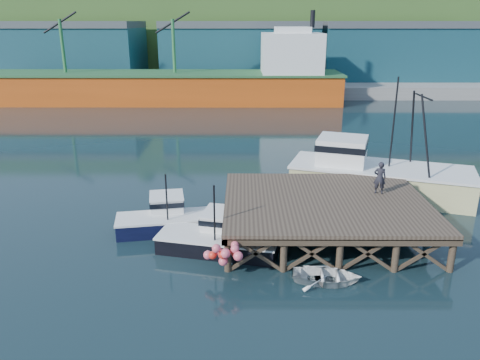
{
  "coord_description": "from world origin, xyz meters",
  "views": [
    {
      "loc": [
        0.54,
        -25.99,
        12.2
      ],
      "look_at": [
        0.39,
        2.0,
        2.67
      ],
      "focal_mm": 35.0,
      "sensor_mm": 36.0,
      "label": 1
    }
  ],
  "objects_px": {
    "boat_black": "(220,237)",
    "dockworker": "(380,178)",
    "boat_navy": "(168,218)",
    "trawler": "(377,172)",
    "dinghy": "(327,276)"
  },
  "relations": [
    {
      "from": "boat_black",
      "to": "trawler",
      "type": "distance_m",
      "value": 14.14
    },
    {
      "from": "boat_navy",
      "to": "dinghy",
      "type": "relative_size",
      "value": 1.92
    },
    {
      "from": "dockworker",
      "to": "boat_navy",
      "type": "bearing_deg",
      "value": 16.96
    },
    {
      "from": "boat_navy",
      "to": "boat_black",
      "type": "xyz_separation_m",
      "value": [
        3.32,
        -2.61,
        -0.02
      ]
    },
    {
      "from": "boat_navy",
      "to": "boat_black",
      "type": "height_order",
      "value": "boat_black"
    },
    {
      "from": "trawler",
      "to": "dockworker",
      "type": "bearing_deg",
      "value": -86.14
    },
    {
      "from": "boat_navy",
      "to": "boat_black",
      "type": "relative_size",
      "value": 0.91
    },
    {
      "from": "boat_navy",
      "to": "dinghy",
      "type": "height_order",
      "value": "boat_navy"
    },
    {
      "from": "boat_navy",
      "to": "dockworker",
      "type": "relative_size",
      "value": 3.19
    },
    {
      "from": "boat_black",
      "to": "dockworker",
      "type": "height_order",
      "value": "dockworker"
    },
    {
      "from": "trawler",
      "to": "dockworker",
      "type": "distance_m",
      "value": 5.74
    },
    {
      "from": "boat_black",
      "to": "dinghy",
      "type": "relative_size",
      "value": 2.1
    },
    {
      "from": "boat_navy",
      "to": "dockworker",
      "type": "xyz_separation_m",
      "value": [
        12.98,
        0.74,
        2.36
      ]
    },
    {
      "from": "dockworker",
      "to": "trawler",
      "type": "bearing_deg",
      "value": -90.75
    },
    {
      "from": "boat_black",
      "to": "trawler",
      "type": "relative_size",
      "value": 0.52
    }
  ]
}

